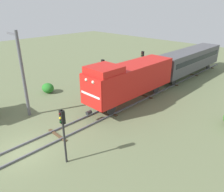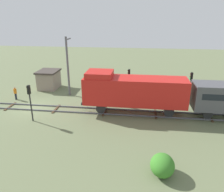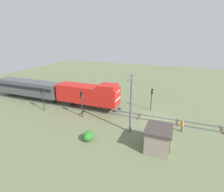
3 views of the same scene
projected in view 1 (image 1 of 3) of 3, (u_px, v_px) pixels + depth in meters
The scene contains 9 objects.
ground_plane at pixel (23, 152), 15.83m from camera, with size 104.46×104.46×0.00m, color #66704C.
railway_track at pixel (23, 151), 15.80m from camera, with size 2.40×69.64×0.16m.
locomotive at pixel (130, 78), 22.53m from camera, with size 2.90×11.60×4.60m.
passenger_car_leading at pixel (190, 59), 31.37m from camera, with size 2.84×14.00×3.66m.
traffic_signal_near at pixel (63, 127), 13.74m from camera, with size 0.32×0.34×3.90m.
traffic_signal_mid at pixel (103, 71), 24.23m from camera, with size 0.32×0.34×4.27m.
traffic_signal_far at pixel (142, 60), 29.30m from camera, with size 0.32×0.34×4.05m.
catenary_mast at pixel (22, 73), 19.41m from camera, with size 1.94×0.28×7.90m.
bush_mid at pixel (48, 88), 26.03m from camera, with size 1.60×1.31×1.17m, color #277426.
Camera 1 is at (13.71, -4.70, 9.94)m, focal length 35.00 mm.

